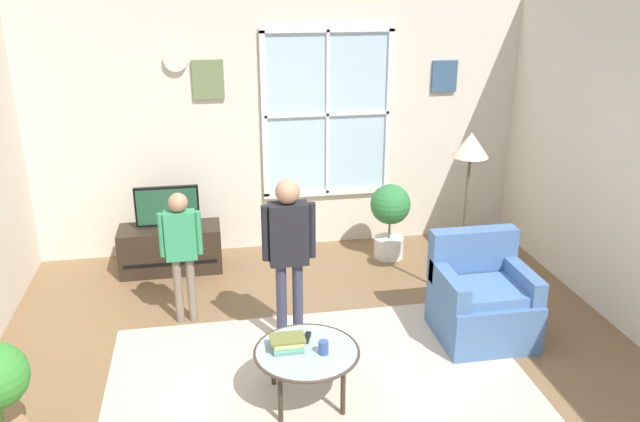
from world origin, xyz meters
TOP-DOWN VIEW (x-y plane):
  - ground_plane at (0.00, 0.00)m, footprint 5.87×6.19m
  - back_wall at (0.02, 2.85)m, footprint 5.27×0.17m
  - area_rug at (-0.07, 0.16)m, footprint 3.19×2.01m
  - tv_stand at (-1.24, 2.34)m, footprint 1.03×0.44m
  - television at (-1.24, 2.34)m, footprint 0.64×0.08m
  - armchair at (1.40, 0.56)m, footprint 0.76×0.74m
  - coffee_table at (-0.19, -0.06)m, footprint 0.76×0.76m
  - book_stack at (-0.32, -0.01)m, footprint 0.25×0.19m
  - cup at (-0.08, -0.12)m, footprint 0.07×0.07m
  - remote_near_books at (-0.17, 0.09)m, footprint 0.08×0.15m
  - person_black_shirt at (-0.21, 0.74)m, footprint 0.43×0.20m
  - person_green_shirt at (-1.07, 1.24)m, footprint 0.36×0.16m
  - potted_plant_by_window at (1.08, 2.26)m, footprint 0.43×0.43m
  - floor_lamp at (1.48, 1.23)m, footprint 0.32×0.32m

SIDE VIEW (x-z plane):
  - ground_plane at x=0.00m, z-range -0.02..0.00m
  - area_rug at x=-0.07m, z-range 0.00..0.01m
  - tv_stand at x=-1.24m, z-range 0.00..0.48m
  - armchair at x=1.40m, z-range -0.11..0.76m
  - coffee_table at x=-0.19m, z-range 0.18..0.58m
  - remote_near_books at x=-0.17m, z-range 0.40..0.43m
  - book_stack at x=-0.32m, z-range 0.41..0.50m
  - cup at x=-0.08m, z-range 0.40..0.50m
  - potted_plant_by_window at x=1.08m, z-range 0.09..0.91m
  - television at x=-1.24m, z-range 0.49..0.93m
  - person_green_shirt at x=-1.07m, z-range 0.15..1.36m
  - person_black_shirt at x=-0.21m, z-range 0.18..1.61m
  - floor_lamp at x=1.48m, z-range 0.54..2.16m
  - back_wall at x=0.02m, z-range 0.01..2.74m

